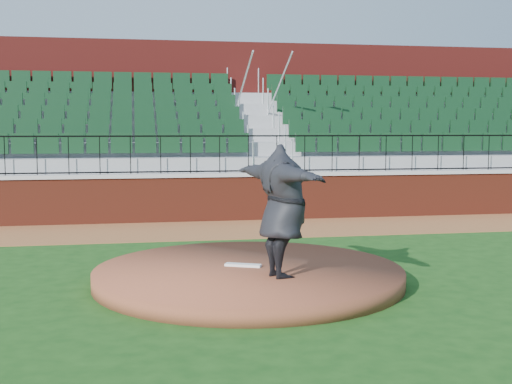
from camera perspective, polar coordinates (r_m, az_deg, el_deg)
ground at (r=11.36m, az=1.37°, el=-7.26°), size 90.00×90.00×0.00m
warning_track at (r=16.59m, az=-2.42°, el=-3.18°), size 34.00×3.20×0.01m
field_wall at (r=18.09m, az=-3.12°, el=-0.57°), size 34.00×0.35×1.20m
wall_cap at (r=18.03m, az=-3.13°, el=1.49°), size 34.00×0.45×0.10m
wall_railing at (r=18.00m, az=-3.14°, el=3.23°), size 34.00×0.05×1.00m
seating_stands at (r=20.69m, az=-4.09°, el=4.90°), size 34.00×5.10×4.60m
concourse_wall at (r=23.48m, az=-4.85°, el=6.06°), size 34.00×0.50×5.50m
pitchers_mound at (r=10.89m, az=-0.63°, el=-7.15°), size 5.00×5.00×0.25m
pitching_rubber at (r=10.95m, az=-1.12°, el=-6.29°), size 0.60×0.38×0.04m
pitcher at (r=10.01m, az=2.25°, el=-1.65°), size 1.37×2.58×2.02m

